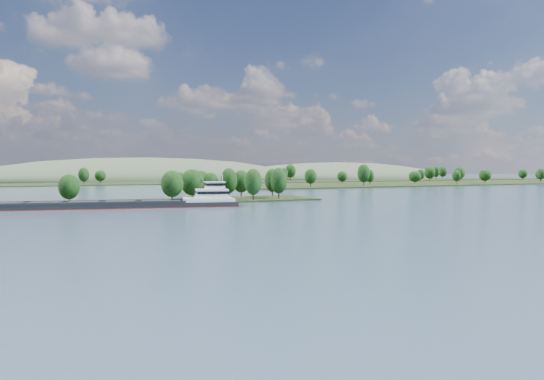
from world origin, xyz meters
TOP-DOWN VIEW (x-y plane):
  - ground at (0.00, 120.00)m, footprint 1800.00×1800.00m
  - tree_island at (6.07, 179.12)m, footprint 100.00×30.18m
  - right_bank at (231.14, 299.50)m, footprint 320.00×90.00m
  - back_shoreline at (8.52, 399.80)m, footprint 900.00×60.00m
  - hill_east at (260.00, 470.00)m, footprint 260.00×140.00m
  - hill_west at (60.00, 500.00)m, footprint 320.00×160.00m
  - cargo_barge at (-24.47, 159.49)m, footprint 81.22×25.47m

SIDE VIEW (x-z plane):
  - ground at x=0.00m, z-range 0.00..0.00m
  - hill_east at x=260.00m, z-range -18.00..18.00m
  - hill_west at x=60.00m, z-range -22.00..22.00m
  - back_shoreline at x=8.52m, z-range -7.34..8.71m
  - right_bank at x=231.14m, z-range -6.77..8.64m
  - cargo_barge at x=-24.47m, z-range -4.09..6.85m
  - tree_island at x=6.07m, z-range -2.61..10.47m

